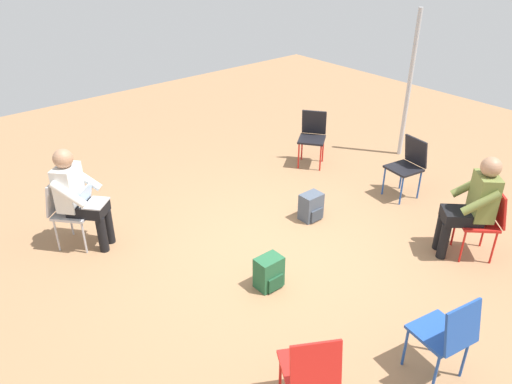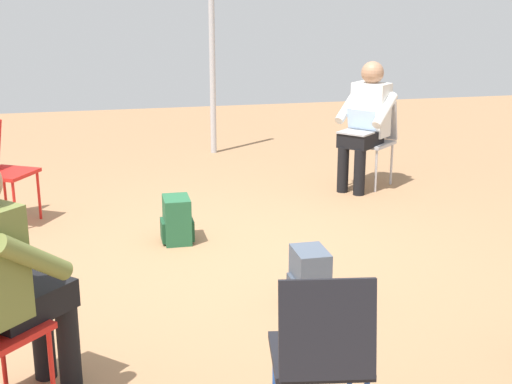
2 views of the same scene
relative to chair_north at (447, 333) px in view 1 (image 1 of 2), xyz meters
The scene contains 12 objects.
ground_plane 2.23m from the chair_north, 95.41° to the right, with size 14.00×14.00×0.00m, color #99704C.
chair_north is the anchor object (origin of this frame).
chair_west 3.25m from the chair_north, 139.59° to the right, with size 0.49×0.46×0.85m.
chair_southeast 4.26m from the chair_north, 68.13° to the right, with size 0.58×0.59×0.85m.
chair_northeast 1.21m from the chair_north, 22.05° to the right, with size 0.56×0.57×0.85m.
chair_northwest 2.05m from the chair_north, 159.97° to the right, with size 0.58×0.58×0.85m.
chair_southwest 4.32m from the chair_north, 121.10° to the right, with size 0.58×0.57×0.85m.
person_with_laptop 4.10m from the chair_north, 68.91° to the right, with size 0.63×0.64×1.24m.
person_in_olive 1.99m from the chair_north, 155.64° to the right, with size 0.63×0.63×1.24m.
backpack_near_laptop_user 1.89m from the chair_north, 80.25° to the right, with size 0.28×0.25×0.36m.
backpack_by_empty_chair 2.73m from the chair_north, 111.86° to the right, with size 0.28×0.25×0.36m.
tent_pole_near 4.75m from the chair_north, 140.32° to the right, with size 0.07×0.07×2.33m, color #B2B2B7.
Camera 1 is at (3.32, 3.46, 3.44)m, focal length 35.00 mm.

